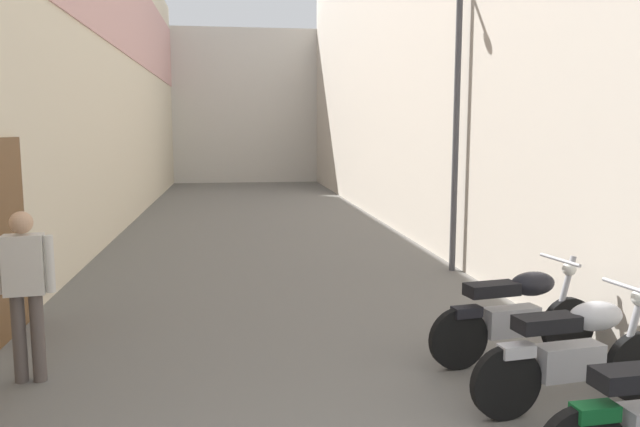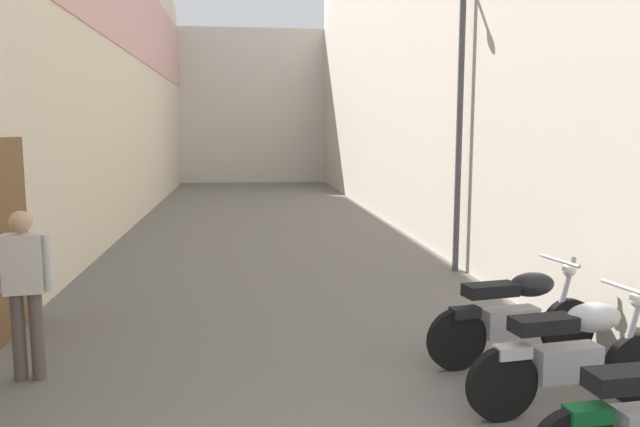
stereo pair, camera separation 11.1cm
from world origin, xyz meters
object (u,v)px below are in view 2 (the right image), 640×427
at_px(pedestrian_mid_alley, 24,282).
at_px(street_lamp, 454,106).
at_px(motorcycle_fourth, 516,314).
at_px(motorcycle_third, 573,352).

xyz_separation_m(pedestrian_mid_alley, street_lamp, (5.30, 3.79, 1.74)).
height_order(motorcycle_fourth, street_lamp, street_lamp).
xyz_separation_m(motorcycle_third, motorcycle_fourth, (-0.00, 1.07, 0.00)).
bearing_deg(motorcycle_third, motorcycle_fourth, 90.00).
bearing_deg(motorcycle_third, pedestrian_mid_alley, 165.00).
relative_size(motorcycle_third, pedestrian_mid_alley, 1.17).
xyz_separation_m(motorcycle_fourth, pedestrian_mid_alley, (-4.60, 0.16, 0.42)).
bearing_deg(motorcycle_fourth, pedestrian_mid_alley, 177.97).
bearing_deg(pedestrian_mid_alley, motorcycle_third, -15.00).
height_order(pedestrian_mid_alley, street_lamp, street_lamp).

